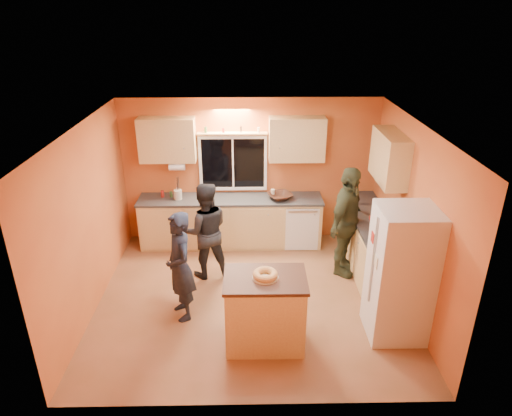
{
  "coord_description": "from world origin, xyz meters",
  "views": [
    {
      "loc": [
        -0.03,
        -5.69,
        4.04
      ],
      "look_at": [
        0.08,
        0.4,
        1.29
      ],
      "focal_mm": 32.0,
      "sensor_mm": 36.0,
      "label": 1
    }
  ],
  "objects_px": {
    "refrigerator": "(400,274)",
    "island": "(265,310)",
    "person_left": "(180,267)",
    "person_center": "(205,231)",
    "person_right": "(346,222)"
  },
  "relations": [
    {
      "from": "person_left",
      "to": "person_right",
      "type": "xyz_separation_m",
      "value": [
        2.46,
        1.09,
        0.11
      ]
    },
    {
      "from": "person_center",
      "to": "person_right",
      "type": "xyz_separation_m",
      "value": [
        2.21,
        0.03,
        0.11
      ]
    },
    {
      "from": "island",
      "to": "person_left",
      "type": "xyz_separation_m",
      "value": [
        -1.13,
        0.6,
        0.29
      ]
    },
    {
      "from": "refrigerator",
      "to": "island",
      "type": "height_order",
      "value": "refrigerator"
    },
    {
      "from": "person_left",
      "to": "person_center",
      "type": "distance_m",
      "value": 1.09
    },
    {
      "from": "person_center",
      "to": "island",
      "type": "bearing_deg",
      "value": 106.99
    },
    {
      "from": "person_left",
      "to": "person_center",
      "type": "height_order",
      "value": "person_center"
    },
    {
      "from": "refrigerator",
      "to": "person_left",
      "type": "distance_m",
      "value": 2.89
    },
    {
      "from": "person_left",
      "to": "person_center",
      "type": "relative_size",
      "value": 1.0
    },
    {
      "from": "person_center",
      "to": "person_right",
      "type": "distance_m",
      "value": 2.21
    },
    {
      "from": "refrigerator",
      "to": "person_left",
      "type": "xyz_separation_m",
      "value": [
        -2.85,
        0.41,
        -0.11
      ]
    },
    {
      "from": "refrigerator",
      "to": "island",
      "type": "xyz_separation_m",
      "value": [
        -1.73,
        -0.18,
        -0.4
      ]
    },
    {
      "from": "person_center",
      "to": "refrigerator",
      "type": "bearing_deg",
      "value": 139.65
    },
    {
      "from": "person_right",
      "to": "person_center",
      "type": "bearing_deg",
      "value": 123.22
    },
    {
      "from": "island",
      "to": "person_right",
      "type": "distance_m",
      "value": 2.19
    }
  ]
}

